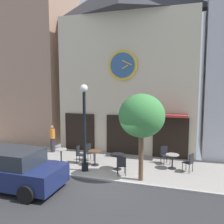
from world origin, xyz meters
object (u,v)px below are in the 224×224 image
street_lamp (84,128)px  cafe_chair_near_tree (80,153)px  street_tree (142,116)px  cafe_chair_by_entrance (89,151)px  cafe_table_near_curb (61,154)px  cafe_table_rightmost (95,155)px  cafe_chair_right_end (189,161)px  cafe_table_near_door (172,159)px  parked_car_navy (10,169)px  cafe_chair_curbside (165,154)px  pedestrian_orange (52,138)px  cafe_chair_mid_row (122,164)px  cafe_table_center_left (117,159)px

street_lamp → cafe_chair_near_tree: (-0.72, 0.93, -1.56)m
street_tree → cafe_chair_by_entrance: street_tree is taller
street_tree → cafe_table_near_curb: (-4.42, 1.00, -2.29)m
cafe_table_rightmost → cafe_chair_near_tree: bearing=176.2°
street_lamp → cafe_table_near_curb: bearing=157.2°
cafe_chair_right_end → cafe_table_rightmost: bearing=-174.7°
cafe_table_rightmost → cafe_chair_by_entrance: (-0.61, 0.61, 0.01)m
cafe_table_near_door → parked_car_navy: parked_car_navy is taller
cafe_table_near_door → cafe_chair_curbside: 0.78m
street_lamp → cafe_chair_right_end: 5.16m
cafe_chair_curbside → pedestrian_orange: size_ratio=0.54×
cafe_table_near_door → cafe_chair_right_end: 0.83m
cafe_chair_right_end → cafe_chair_mid_row: size_ratio=1.00×
cafe_chair_curbside → parked_car_navy: bearing=-139.7°
cafe_table_center_left → parked_car_navy: parked_car_navy is taller
street_lamp → cafe_chair_near_tree: street_lamp is taller
cafe_table_near_curb → cafe_table_rightmost: (1.84, 0.17, 0.04)m
cafe_table_rightmost → parked_car_navy: parked_car_navy is taller
street_tree → cafe_chair_curbside: street_tree is taller
street_tree → cafe_table_center_left: (-1.32, 0.93, -2.24)m
street_lamp → cafe_chair_right_end: size_ratio=4.56×
street_lamp → cafe_table_center_left: bearing=23.9°
street_tree → cafe_table_center_left: size_ratio=4.95×
cafe_table_rightmost → cafe_chair_by_entrance: 0.86m
street_lamp → cafe_table_center_left: size_ratio=5.46×
street_tree → cafe_chair_by_entrance: (-3.19, 1.78, -2.25)m
cafe_chair_right_end → cafe_chair_mid_row: (-2.92, -1.35, 0.00)m
cafe_table_rightmost → parked_car_navy: bearing=-123.2°
street_lamp → cafe_chair_by_entrance: bearing=106.7°
cafe_table_rightmost → pedestrian_orange: 3.67m
cafe_chair_right_end → cafe_table_near_door: bearing=162.5°
cafe_chair_right_end → cafe_chair_curbside: same height
cafe_table_near_door → cafe_chair_curbside: size_ratio=0.79×
cafe_table_center_left → cafe_chair_by_entrance: 2.06m
cafe_table_rightmost → cafe_chair_mid_row: (1.66, -0.92, 0.01)m
cafe_table_near_curb → cafe_chair_right_end: bearing=5.3°
cafe_chair_mid_row → parked_car_navy: (-3.90, -2.51, 0.23)m
cafe_chair_by_entrance → cafe_chair_near_tree: size_ratio=1.00×
cafe_table_center_left → cafe_chair_near_tree: 2.17m
street_lamp → cafe_table_center_left: (1.43, 0.63, -1.55)m
cafe_chair_mid_row → parked_car_navy: 4.65m
cafe_chair_by_entrance → cafe_chair_curbside: same height
cafe_chair_mid_row → cafe_chair_near_tree: bearing=158.8°
street_lamp → parked_car_navy: size_ratio=0.95×
cafe_table_center_left → pedestrian_orange: bearing=159.8°
street_lamp → street_tree: 2.85m
cafe_table_near_door → pedestrian_orange: bearing=173.7°
cafe_chair_by_entrance → parked_car_navy: bearing=-112.1°
street_tree → cafe_chair_near_tree: size_ratio=4.14×
cafe_table_rightmost → parked_car_navy: (-2.25, -3.44, 0.24)m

